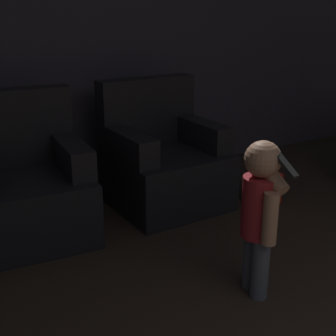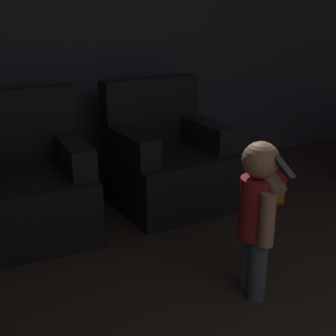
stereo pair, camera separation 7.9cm
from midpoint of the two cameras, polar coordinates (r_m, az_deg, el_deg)
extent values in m
cube|color=#3D3842|center=(3.97, -9.87, 16.39)|extent=(8.40, 0.05, 2.60)
cube|color=black|center=(3.25, -17.44, -4.59)|extent=(0.85, 0.83, 0.43)
cube|color=black|center=(3.39, -19.08, 4.72)|extent=(0.81, 0.22, 0.52)
cube|color=black|center=(3.20, -12.36, 1.49)|extent=(0.20, 0.62, 0.20)
cube|color=black|center=(3.60, -0.76, -1.31)|extent=(0.82, 0.79, 0.43)
cube|color=black|center=(3.72, -3.24, 6.97)|extent=(0.80, 0.18, 0.52)
cube|color=black|center=(3.36, -5.47, 2.71)|extent=(0.18, 0.61, 0.20)
cube|color=black|center=(3.67, 3.50, 4.22)|extent=(0.18, 0.61, 0.20)
cylinder|color=#474C56|center=(2.63, 9.28, -10.88)|extent=(0.09, 0.09, 0.34)
cylinder|color=#474C56|center=(2.55, 10.25, -11.98)|extent=(0.09, 0.09, 0.34)
cylinder|color=maroon|center=(2.44, 10.20, -4.67)|extent=(0.19, 0.19, 0.32)
sphere|color=#A37556|center=(2.35, 10.56, 1.05)|extent=(0.19, 0.19, 0.19)
cylinder|color=#A37556|center=(2.35, 11.40, -6.07)|extent=(0.08, 0.08, 0.27)
cylinder|color=#A37556|center=(2.38, 11.09, -0.35)|extent=(0.08, 0.28, 0.20)
cube|color=black|center=(2.28, 13.14, 0.41)|extent=(0.04, 0.16, 0.10)
cube|color=red|center=(3.73, 10.91, -2.44)|extent=(0.25, 0.17, 0.25)
cube|color=yellow|center=(3.68, 11.84, -3.45)|extent=(0.17, 0.02, 0.11)
camera|label=1|loc=(0.04, -90.81, -0.28)|focal=50.00mm
camera|label=2|loc=(0.04, 89.19, 0.28)|focal=50.00mm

